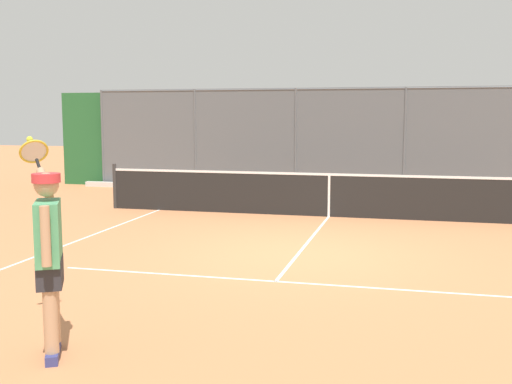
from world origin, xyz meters
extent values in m
plane|color=#C67A4C|center=(0.00, 0.00, 0.00)|extent=(60.00, 60.00, 0.00)
cube|color=white|center=(0.00, 1.70, 0.00)|extent=(6.25, 0.05, 0.01)
cube|color=white|center=(4.01, 1.19, 0.00)|extent=(0.05, 10.01, 0.01)
cube|color=white|center=(0.00, -1.06, 0.00)|extent=(0.05, 5.51, 0.01)
cylinder|color=#565B60|center=(-1.53, -8.01, 1.50)|extent=(0.07, 0.07, 2.99)
cylinder|color=#565B60|center=(1.53, -8.01, 1.50)|extent=(0.07, 0.07, 2.99)
cylinder|color=#565B60|center=(4.59, -8.01, 1.50)|extent=(0.07, 0.07, 2.99)
cylinder|color=#565B60|center=(7.66, -8.01, 1.50)|extent=(0.07, 0.07, 2.99)
cylinder|color=#565B60|center=(0.00, -8.01, 2.95)|extent=(15.31, 0.05, 0.05)
cube|color=#565B60|center=(0.00, -8.01, 1.50)|extent=(15.31, 0.02, 2.99)
cube|color=#235B2D|center=(0.00, -8.66, 1.46)|extent=(18.31, 0.90, 2.92)
cube|color=silver|center=(0.00, -7.83, 0.07)|extent=(16.31, 0.18, 0.15)
cylinder|color=#2D2D2D|center=(5.14, -3.81, 0.54)|extent=(0.09, 0.09, 1.07)
cube|color=black|center=(0.00, -3.81, 0.46)|extent=(10.20, 0.02, 0.91)
cube|color=white|center=(0.00, -3.81, 0.94)|extent=(10.20, 0.04, 0.05)
cube|color=white|center=(0.00, -3.81, 0.46)|extent=(0.05, 0.04, 0.91)
cube|color=navy|center=(1.39, 4.86, 0.04)|extent=(0.22, 0.28, 0.09)
cylinder|color=tan|center=(1.39, 4.86, 0.49)|extent=(0.13, 0.13, 0.79)
cube|color=navy|center=(1.52, 4.62, 0.04)|extent=(0.22, 0.28, 0.09)
cylinder|color=tan|center=(1.52, 4.62, 0.49)|extent=(0.13, 0.13, 0.79)
cube|color=#28282D|center=(1.46, 4.74, 0.80)|extent=(0.39, 0.47, 0.26)
cube|color=#4C9E6B|center=(1.46, 4.74, 1.17)|extent=(0.42, 0.53, 0.57)
cylinder|color=tan|center=(1.31, 5.00, 1.19)|extent=(0.08, 0.08, 0.53)
cylinder|color=tan|center=(1.72, 4.36, 1.57)|extent=(0.33, 0.33, 0.30)
sphere|color=tan|center=(1.46, 4.74, 1.61)|extent=(0.22, 0.22, 0.22)
cylinder|color=red|center=(1.46, 4.74, 1.67)|extent=(0.34, 0.34, 0.08)
cube|color=red|center=(1.51, 4.63, 1.64)|extent=(0.26, 0.26, 0.02)
cylinder|color=black|center=(1.89, 4.19, 1.73)|extent=(0.14, 0.14, 0.13)
torus|color=gold|center=(2.03, 4.05, 1.86)|extent=(0.34, 0.34, 0.26)
cylinder|color=silver|center=(2.03, 4.05, 1.86)|extent=(0.27, 0.28, 0.21)
sphere|color=#CCDB33|center=(2.15, 3.93, 1.98)|extent=(0.07, 0.07, 0.07)
camera|label=1|loc=(-1.72, 9.64, 2.23)|focal=43.49mm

